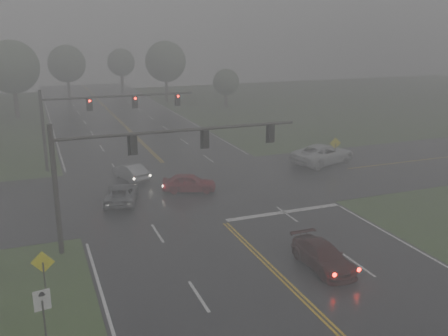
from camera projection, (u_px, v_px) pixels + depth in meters
name	position (u px, v px, depth m)	size (l,w,h in m)	color
main_road	(196.00, 195.00, 37.71)	(18.00, 160.00, 0.02)	black
cross_street	(188.00, 188.00, 39.51)	(120.00, 14.00, 0.02)	black
stop_bar	(284.00, 212.00, 34.27)	(8.50, 0.50, 0.01)	silver
sedan_maroon	(322.00, 268.00, 26.44)	(1.83, 4.51, 1.31)	black
sedan_red	(189.00, 191.00, 38.64)	(1.66, 4.13, 1.41)	maroon
sedan_silver	(131.00, 180.00, 41.61)	(1.42, 4.08, 1.34)	#A0A2A7
car_grey	(122.00, 202.00, 36.31)	(2.16, 4.68, 1.30)	#585A5F
pickup_white	(323.00, 163.00, 46.58)	(2.99, 6.49, 1.80)	silver
signal_gantry_near	(138.00, 156.00, 28.35)	(14.61, 0.32, 7.38)	black
signal_gantry_far	(93.00, 111.00, 44.30)	(13.65, 0.36, 7.13)	black
sign_diamond_west	(43.00, 268.00, 22.64)	(1.05, 0.30, 2.57)	black
sign_arrow_white	(43.00, 311.00, 18.82)	(0.63, 0.15, 2.83)	black
sign_diamond_east	(335.00, 146.00, 45.70)	(1.06, 0.21, 2.56)	black
tree_nw_a	(12.00, 67.00, 67.87)	(7.26, 7.26, 10.66)	#2F271E
tree_ne_a	(166.00, 62.00, 84.01)	(6.86, 6.86, 10.08)	#2F271E
tree_n_mid	(67.00, 64.00, 85.50)	(6.39, 6.39, 9.38)	#2F271E
tree_e_near	(226.00, 82.00, 77.58)	(4.12, 4.12, 6.05)	#2F271E
tree_n_far	(121.00, 62.00, 100.49)	(5.54, 5.54, 8.14)	#2F271E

